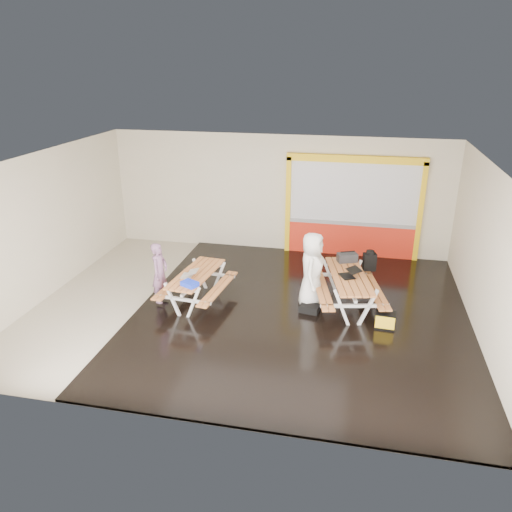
% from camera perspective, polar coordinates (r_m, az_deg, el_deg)
% --- Properties ---
extents(room, '(10.02, 8.02, 3.52)m').
position_cam_1_polar(room, '(11.03, -0.97, 1.92)').
color(room, '#B7AE9B').
rests_on(room, ground).
extents(deck, '(7.50, 7.98, 0.05)m').
position_cam_1_polar(deck, '(11.55, 5.18, -6.61)').
color(deck, black).
rests_on(deck, room).
extents(kiosk, '(3.88, 0.16, 3.00)m').
position_cam_1_polar(kiosk, '(14.61, 11.02, 5.27)').
color(kiosk, red).
rests_on(kiosk, room).
extents(picnic_table_left, '(1.55, 2.13, 0.80)m').
position_cam_1_polar(picnic_table_left, '(11.83, -6.86, -2.78)').
color(picnic_table_left, '#C57336').
rests_on(picnic_table_left, deck).
extents(picnic_table_right, '(1.94, 2.47, 0.88)m').
position_cam_1_polar(picnic_table_right, '(11.67, 10.56, -3.07)').
color(picnic_table_right, '#C57336').
rests_on(picnic_table_right, deck).
extents(person_left, '(0.40, 0.56, 1.45)m').
position_cam_1_polar(person_left, '(11.82, -11.01, -1.88)').
color(person_left, slate).
rests_on(person_left, deck).
extents(person_right, '(0.62, 0.92, 1.84)m').
position_cam_1_polar(person_right, '(11.58, 6.45, -1.66)').
color(person_right, white).
rests_on(person_right, deck).
extents(laptop_left, '(0.40, 0.37, 0.16)m').
position_cam_1_polar(laptop_left, '(11.57, -7.70, -2.09)').
color(laptop_left, silver).
rests_on(laptop_left, picnic_table_left).
extents(laptop_right, '(0.56, 0.54, 0.18)m').
position_cam_1_polar(laptop_right, '(11.49, 10.69, -2.03)').
color(laptop_right, black).
rests_on(laptop_right, picnic_table_right).
extents(blue_pouch, '(0.43, 0.38, 0.10)m').
position_cam_1_polar(blue_pouch, '(11.09, -7.63, -3.19)').
color(blue_pouch, '#1733E2').
rests_on(blue_pouch, picnic_table_left).
extents(toolbox, '(0.53, 0.40, 0.27)m').
position_cam_1_polar(toolbox, '(12.28, 10.44, -0.17)').
color(toolbox, black).
rests_on(toolbox, picnic_table_right).
extents(backpack, '(0.35, 0.28, 0.52)m').
position_cam_1_polar(backpack, '(12.70, 12.92, -0.52)').
color(backpack, black).
rests_on(backpack, picnic_table_right).
extents(dark_case, '(0.48, 0.39, 0.16)m').
position_cam_1_polar(dark_case, '(11.57, 6.17, -5.99)').
color(dark_case, black).
rests_on(dark_case, deck).
extents(fluke_bag, '(0.45, 0.31, 0.37)m').
position_cam_1_polar(fluke_bag, '(11.16, 14.62, -7.18)').
color(fluke_bag, black).
rests_on(fluke_bag, deck).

